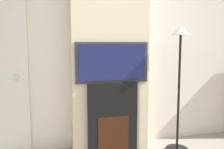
{
  "coord_description": "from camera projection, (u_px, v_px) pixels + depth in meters",
  "views": [
    {
      "loc": [
        -0.74,
        -1.19,
        1.36
      ],
      "look_at": [
        0.0,
        1.72,
        0.99
      ],
      "focal_mm": 40.0,
      "sensor_mm": 36.0,
      "label": 1
    }
  ],
  "objects": [
    {
      "name": "fireplace",
      "position": [
        112.0,
        118.0,
        3.09
      ],
      "size": [
        0.61,
        0.15,
        0.89
      ],
      "color": "black",
      "rests_on": "ground_plane"
    },
    {
      "name": "television",
      "position": [
        112.0,
        62.0,
        3.0
      ],
      "size": [
        0.89,
        0.07,
        0.49
      ],
      "color": "#2D2D33",
      "rests_on": "fireplace"
    },
    {
      "name": "chimney_breast",
      "position": [
        109.0,
        45.0,
        3.11
      ],
      "size": [
        0.96,
        0.28,
        2.7
      ],
      "color": "beige",
      "rests_on": "ground_plane"
    },
    {
      "name": "wall_back",
      "position": [
        106.0,
        45.0,
        3.28
      ],
      "size": [
        6.0,
        0.06,
        2.7
      ],
      "color": "silver",
      "rests_on": "ground_plane"
    },
    {
      "name": "floor_lamp",
      "position": [
        180.0,
        66.0,
        3.08
      ],
      "size": [
        0.28,
        0.28,
        1.57
      ],
      "color": "black",
      "rests_on": "ground_plane"
    }
  ]
}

